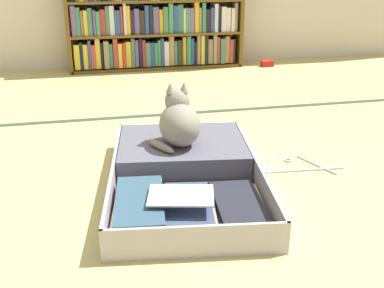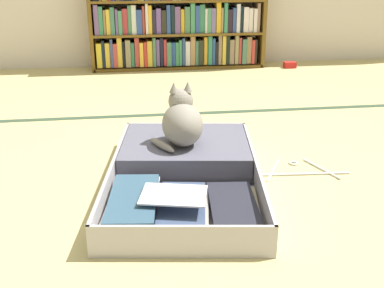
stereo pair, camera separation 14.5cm
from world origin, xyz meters
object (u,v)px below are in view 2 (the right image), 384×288
(small_red_pouch, at_px, (290,65))
(clothes_hanger, at_px, (298,170))
(bookshelf, at_px, (177,19))
(open_suitcase, at_px, (183,169))
(black_cat, at_px, (182,122))

(small_red_pouch, bearing_deg, clothes_hanger, -107.60)
(bookshelf, bearing_deg, open_suitcase, -95.56)
(bookshelf, distance_m, clothes_hanger, 2.25)
(clothes_hanger, relative_size, small_red_pouch, 4.33)
(bookshelf, bearing_deg, clothes_hanger, -82.25)
(black_cat, relative_size, clothes_hanger, 0.62)
(small_red_pouch, bearing_deg, bookshelf, 171.82)
(clothes_hanger, xyz_separation_m, small_red_pouch, (0.65, 2.06, 0.02))
(black_cat, distance_m, small_red_pouch, 2.26)
(bookshelf, height_order, clothes_hanger, bookshelf)
(bookshelf, relative_size, black_cat, 5.42)
(bookshelf, relative_size, clothes_hanger, 3.36)
(open_suitcase, xyz_separation_m, clothes_hanger, (0.51, 0.01, -0.04))
(clothes_hanger, height_order, small_red_pouch, small_red_pouch)
(small_red_pouch, bearing_deg, black_cat, -120.76)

